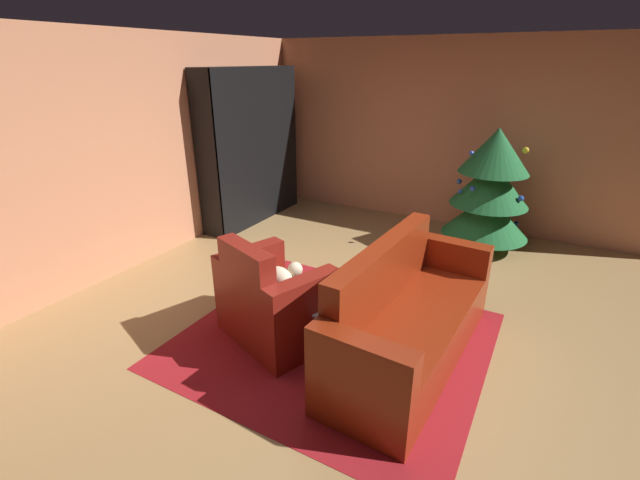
{
  "coord_description": "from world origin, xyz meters",
  "views": [
    {
      "loc": [
        1.31,
        -2.97,
        2.2
      ],
      "look_at": [
        -0.38,
        0.07,
        0.75
      ],
      "focal_mm": 24.27,
      "sensor_mm": 36.0,
      "label": 1
    }
  ],
  "objects_px": {
    "couch_red": "(407,321)",
    "decorated_tree": "(490,188)",
    "coffee_table": "(337,299)",
    "book_stack_on_table": "(339,285)",
    "armchair_red": "(273,303)",
    "bookshelf_unit": "(256,148)",
    "bottle_on_table": "(362,285)"
  },
  "relations": [
    {
      "from": "armchair_red",
      "to": "couch_red",
      "type": "bearing_deg",
      "value": 15.82
    },
    {
      "from": "couch_red",
      "to": "coffee_table",
      "type": "bearing_deg",
      "value": -175.83
    },
    {
      "from": "armchair_red",
      "to": "bottle_on_table",
      "type": "xyz_separation_m",
      "value": [
        0.64,
        0.36,
        0.17
      ]
    },
    {
      "from": "bookshelf_unit",
      "to": "decorated_tree",
      "type": "xyz_separation_m",
      "value": [
        3.17,
        0.4,
        -0.26
      ]
    },
    {
      "from": "bookshelf_unit",
      "to": "coffee_table",
      "type": "distance_m",
      "value": 3.36
    },
    {
      "from": "armchair_red",
      "to": "decorated_tree",
      "type": "relative_size",
      "value": 0.72
    },
    {
      "from": "coffee_table",
      "to": "book_stack_on_table",
      "type": "height_order",
      "value": "book_stack_on_table"
    },
    {
      "from": "bookshelf_unit",
      "to": "decorated_tree",
      "type": "height_order",
      "value": "bookshelf_unit"
    },
    {
      "from": "bookshelf_unit",
      "to": "coffee_table",
      "type": "xyz_separation_m",
      "value": [
        2.44,
        -2.21,
        -0.65
      ]
    },
    {
      "from": "armchair_red",
      "to": "coffee_table",
      "type": "xyz_separation_m",
      "value": [
        0.46,
        0.26,
        0.04
      ]
    },
    {
      "from": "coffee_table",
      "to": "decorated_tree",
      "type": "relative_size",
      "value": 0.49
    },
    {
      "from": "couch_red",
      "to": "decorated_tree",
      "type": "bearing_deg",
      "value": 86.88
    },
    {
      "from": "book_stack_on_table",
      "to": "decorated_tree",
      "type": "height_order",
      "value": "decorated_tree"
    },
    {
      "from": "couch_red",
      "to": "coffee_table",
      "type": "relative_size",
      "value": 2.66
    },
    {
      "from": "book_stack_on_table",
      "to": "bottle_on_table",
      "type": "xyz_separation_m",
      "value": [
        0.18,
        0.06,
        0.02
      ]
    },
    {
      "from": "couch_red",
      "to": "bottle_on_table",
      "type": "xyz_separation_m",
      "value": [
        -0.42,
        0.06,
        0.19
      ]
    },
    {
      "from": "couch_red",
      "to": "book_stack_on_table",
      "type": "bearing_deg",
      "value": -179.71
    },
    {
      "from": "bookshelf_unit",
      "to": "coffee_table",
      "type": "relative_size",
      "value": 2.88
    },
    {
      "from": "couch_red",
      "to": "coffee_table",
      "type": "xyz_separation_m",
      "value": [
        -0.59,
        -0.04,
        0.06
      ]
    },
    {
      "from": "couch_red",
      "to": "armchair_red",
      "type": "bearing_deg",
      "value": -164.18
    },
    {
      "from": "couch_red",
      "to": "book_stack_on_table",
      "type": "relative_size",
      "value": 8.54
    },
    {
      "from": "decorated_tree",
      "to": "book_stack_on_table",
      "type": "bearing_deg",
      "value": -105.93
    },
    {
      "from": "couch_red",
      "to": "coffee_table",
      "type": "distance_m",
      "value": 0.6
    },
    {
      "from": "bookshelf_unit",
      "to": "book_stack_on_table",
      "type": "xyz_separation_m",
      "value": [
        2.44,
        -2.17,
        -0.54
      ]
    },
    {
      "from": "book_stack_on_table",
      "to": "decorated_tree",
      "type": "xyz_separation_m",
      "value": [
        0.73,
        2.57,
        0.29
      ]
    },
    {
      "from": "armchair_red",
      "to": "bottle_on_table",
      "type": "bearing_deg",
      "value": 29.05
    },
    {
      "from": "bookshelf_unit",
      "to": "armchair_red",
      "type": "bearing_deg",
      "value": -51.34
    },
    {
      "from": "book_stack_on_table",
      "to": "armchair_red",
      "type": "bearing_deg",
      "value": -147.3
    },
    {
      "from": "armchair_red",
      "to": "book_stack_on_table",
      "type": "bearing_deg",
      "value": 32.7
    },
    {
      "from": "couch_red",
      "to": "book_stack_on_table",
      "type": "height_order",
      "value": "couch_red"
    },
    {
      "from": "armchair_red",
      "to": "couch_red",
      "type": "distance_m",
      "value": 1.1
    },
    {
      "from": "bookshelf_unit",
      "to": "bottle_on_table",
      "type": "bearing_deg",
      "value": -38.92
    }
  ]
}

